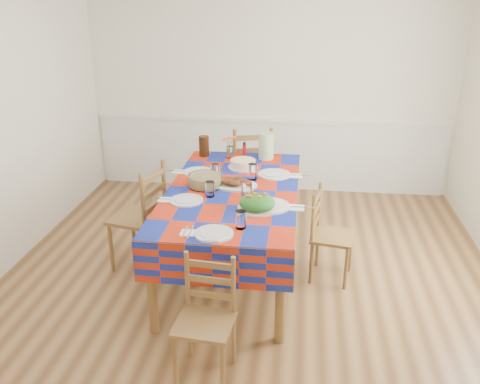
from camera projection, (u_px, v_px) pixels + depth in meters
name	position (u px, v px, depth m)	size (l,w,h in m)	color
room	(248.00, 142.00, 3.93)	(4.58, 5.08, 2.78)	brown
wainscot	(269.00, 152.00, 6.53)	(4.41, 0.06, 0.92)	white
dining_table	(233.00, 199.00, 4.47)	(1.14, 2.12, 0.82)	brown
setting_near_head	(223.00, 228.00, 3.64)	(0.46, 0.31, 0.14)	silver
setting_left_near	(194.00, 196.00, 4.20)	(0.51, 0.30, 0.13)	silver
setting_left_far	(204.00, 172.00, 4.76)	(0.53, 0.32, 0.14)	silver
setting_right_near	(262.00, 200.00, 4.11)	(0.61, 0.35, 0.16)	silver
setting_right_far	(267.00, 173.00, 4.71)	(0.58, 0.34, 0.15)	silver
meat_platter	(235.00, 183.00, 4.48)	(0.40, 0.28, 0.08)	silver
salad_platter	(257.00, 203.00, 4.01)	(0.32, 0.32, 0.13)	silver
pasta_bowl	(205.00, 181.00, 4.47)	(0.30, 0.30, 0.11)	white
cake	(243.00, 164.00, 4.94)	(0.29, 0.29, 0.08)	silver
serving_utensils	(253.00, 195.00, 4.30)	(0.14, 0.31, 0.01)	black
flower_vase	(230.00, 149.00, 5.20)	(0.15, 0.12, 0.24)	white
hot_sauce	(244.00, 150.00, 5.24)	(0.04, 0.04, 0.16)	red
green_pitcher	(266.00, 146.00, 5.17)	(0.16, 0.16, 0.27)	#A1C38A
tea_pitcher	(204.00, 146.00, 5.27)	(0.11, 0.11, 0.21)	black
name_card	(211.00, 241.00, 3.50)	(0.10, 0.03, 0.02)	silver
chair_near	(206.00, 320.00, 3.36)	(0.40, 0.39, 0.84)	brown
chair_far	(250.00, 171.00, 5.78)	(0.57, 0.55, 1.05)	brown
chair_left	(142.00, 218.00, 4.65)	(0.51, 0.53, 1.01)	brown
chair_right	(328.00, 235.00, 4.50)	(0.42, 0.43, 0.85)	brown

